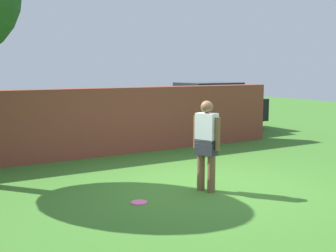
# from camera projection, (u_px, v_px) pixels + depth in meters

# --- Properties ---
(ground_plane) EXTENTS (40.00, 40.00, 0.00)m
(ground_plane) POSITION_uv_depth(u_px,v_px,m) (206.00, 186.00, 7.89)
(ground_plane) COLOR #3D7528
(brick_wall) EXTENTS (12.40, 0.50, 1.70)m
(brick_wall) POSITION_uv_depth(u_px,v_px,m) (64.00, 124.00, 10.24)
(brick_wall) COLOR brown
(brick_wall) RESTS_ON ground
(person) EXTENTS (0.34, 0.51, 1.62)m
(person) POSITION_uv_depth(u_px,v_px,m) (206.00, 141.00, 7.49)
(person) COLOR brown
(person) RESTS_ON ground
(car) EXTENTS (4.26, 2.04, 1.72)m
(car) POSITION_uv_depth(u_px,v_px,m) (208.00, 107.00, 14.85)
(car) COLOR black
(car) RESTS_ON ground
(frisbee_pink) EXTENTS (0.27, 0.27, 0.02)m
(frisbee_pink) POSITION_uv_depth(u_px,v_px,m) (139.00, 202.00, 6.92)
(frisbee_pink) COLOR pink
(frisbee_pink) RESTS_ON ground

